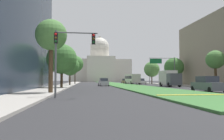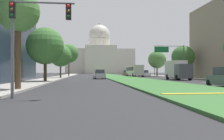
{
  "view_description": "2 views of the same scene",
  "coord_description": "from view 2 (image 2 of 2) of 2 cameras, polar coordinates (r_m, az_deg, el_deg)",
  "views": [
    {
      "loc": [
        -8.87,
        -7.95,
        1.42
      ],
      "look_at": [
        -1.87,
        49.09,
        3.97
      ],
      "focal_mm": 34.29,
      "sensor_mm": 36.0,
      "label": 1
    },
    {
      "loc": [
        -7.3,
        -3.62,
        1.43
      ],
      "look_at": [
        -0.49,
        58.76,
        1.76
      ],
      "focal_mm": 36.68,
      "sensor_mm": 36.0,
      "label": 2
    }
  ],
  "objects": [
    {
      "name": "street_tree_left_mid",
      "position": [
        30.99,
        -16.3,
        5.74
      ],
      "size": [
        4.8,
        4.8,
        7.1
      ],
      "color": "#4C3823",
      "rests_on": "ground_plane"
    },
    {
      "name": "overhead_guide_sign",
      "position": [
        45.67,
        14.83,
        3.78
      ],
      "size": [
        6.06,
        0.2,
        6.5
      ],
      "color": "#515456",
      "rests_on": "ground_plane"
    },
    {
      "name": "sedan_distant",
      "position": [
        60.89,
        8.07,
        -0.89
      ],
      "size": [
        2.16,
        4.68,
        1.71
      ],
      "color": "silver",
      "rests_on": "ground_plane"
    },
    {
      "name": "street_tree_right_far",
      "position": [
        50.03,
        17.28,
        3.1
      ],
      "size": [
        4.78,
        4.78,
        6.79
      ],
      "color": "#4C3823",
      "rests_on": "ground_plane"
    },
    {
      "name": "street_tree_right_distant",
      "position": [
        65.25,
        11.17,
        2.58
      ],
      "size": [
        4.97,
        4.97,
        7.2
      ],
      "color": "#4C3823",
      "rests_on": "ground_plane"
    },
    {
      "name": "sidewalk_left",
      "position": [
        56.05,
        -12.76,
        -1.68
      ],
      "size": [
        4.0,
        117.12,
        0.15
      ],
      "primitive_type": "cube",
      "color": "#9E9991",
      "rests_on": "ground_plane"
    },
    {
      "name": "lane_dashes_right",
      "position": [
        50.08,
        11.1,
        -1.93
      ],
      "size": [
        0.16,
        64.55,
        0.01
      ],
      "color": "silver",
      "rests_on": "ground_plane"
    },
    {
      "name": "traffic_light_near_left",
      "position": [
        12.93,
        -19.96,
        10.27
      ],
      "size": [
        3.34,
        0.35,
        5.2
      ],
      "color": "#515456",
      "rests_on": "ground_plane"
    },
    {
      "name": "grass_median",
      "position": [
        62.62,
        0.46,
        -1.55
      ],
      "size": [
        7.1,
        117.12,
        0.14
      ],
      "primitive_type": "cube",
      "color": "#386B33",
      "rests_on": "ground_plane"
    },
    {
      "name": "sidewalk_right",
      "position": [
        59.51,
        14.41,
        -1.6
      ],
      "size": [
        4.0,
        117.12,
        0.15
      ],
      "primitive_type": "cube",
      "color": "#9E9991",
      "rests_on": "ground_plane"
    },
    {
      "name": "street_tree_left_distant",
      "position": [
        62.82,
        -10.7,
        4.06
      ],
      "size": [
        5.1,
        5.1,
        8.77
      ],
      "color": "#4C3823",
      "rests_on": "ground_plane"
    },
    {
      "name": "street_tree_left_far",
      "position": [
        46.72,
        -12.7,
        3.49
      ],
      "size": [
        4.38,
        4.38,
        6.71
      ],
      "color": "#4C3823",
      "rests_on": "ground_plane"
    },
    {
      "name": "sedan_midblock",
      "position": [
        42.31,
        -3.15,
        -1.15
      ],
      "size": [
        2.09,
        4.6,
        1.71
      ],
      "color": "#BCBCC1",
      "rests_on": "ground_plane"
    },
    {
      "name": "street_tree_left_near",
      "position": [
        18.41,
        -22.37,
        13.2
      ],
      "size": [
        3.08,
        3.08,
        7.36
      ],
      "color": "#4C3823",
      "rests_on": "ground_plane"
    },
    {
      "name": "box_truck_delivery",
      "position": [
        39.53,
        16.05,
        0.07
      ],
      "size": [
        2.4,
        6.4,
        3.2
      ],
      "color": "#4C5156",
      "rests_on": "ground_plane"
    },
    {
      "name": "median_curb_nose",
      "position": [
        14.38,
        24.43,
        -5.33
      ],
      "size": [
        6.39,
        0.5,
        0.04
      ],
      "primitive_type": "cube",
      "color": "gold",
      "rests_on": "grass_median"
    },
    {
      "name": "sedan_far_horizon",
      "position": [
        71.31,
        3.65,
        -0.81
      ],
      "size": [
        2.01,
        4.18,
        1.7
      ],
      "color": "brown",
      "rests_on": "ground_plane"
    },
    {
      "name": "traffic_light_far_right",
      "position": [
        63.99,
        10.55,
        1.39
      ],
      "size": [
        0.28,
        0.35,
        5.2
      ],
      "color": "#515456",
      "rests_on": "ground_plane"
    },
    {
      "name": "capitol_building",
      "position": [
        133.34,
        -3.09,
        3.17
      ],
      "size": [
        37.92,
        25.57,
        29.45
      ],
      "color": "beige",
      "rests_on": "ground_plane"
    },
    {
      "name": "ground_plane",
      "position": [
        69.09,
        -0.17,
        -1.49
      ],
      "size": [
        286.3,
        286.3,
        0.0
      ],
      "primitive_type": "plane",
      "color": "#2B2B2D"
    },
    {
      "name": "city_bus",
      "position": [
        60.22,
        5.56,
        0.02
      ],
      "size": [
        2.62,
        11.0,
        2.95
      ],
      "color": "beige",
      "rests_on": "ground_plane"
    }
  ]
}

